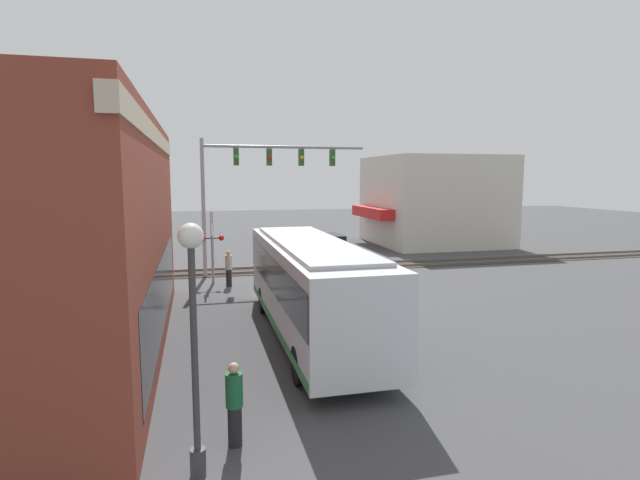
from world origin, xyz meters
The scene contains 10 objects.
ground_plane centered at (0.00, 0.00, 0.00)m, with size 120.00×120.00×0.00m, color #424244.
shop_building centered at (14.79, -12.14, 3.47)m, with size 9.56×10.53×6.96m.
city_bus centered at (-6.25, 2.80, 1.79)m, with size 11.09×2.59×3.24m.
traffic_signal_gantry centered at (4.99, 3.17, 5.59)m, with size 0.42×8.91×7.34m.
crossing_signal centered at (3.18, 5.68, 2.30)m, with size 1.41×1.18×3.81m.
streetlamp centered at (-13.44, 6.50, 2.72)m, with size 0.44×0.44×4.53m.
rail_track_near centered at (6.00, 0.00, 0.03)m, with size 2.60×60.00×0.15m.
parked_car_black centered at (11.52, -2.60, 0.64)m, with size 4.87×1.82×1.36m.
pedestrian_at_crossing centered at (2.31, 4.96, 0.90)m, with size 0.34×0.34×1.76m.
pedestrian_by_lamp centered at (-12.58, 5.78, 0.87)m, with size 0.34×0.34×1.71m.
Camera 1 is at (-22.04, 6.38, 5.28)m, focal length 28.00 mm.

